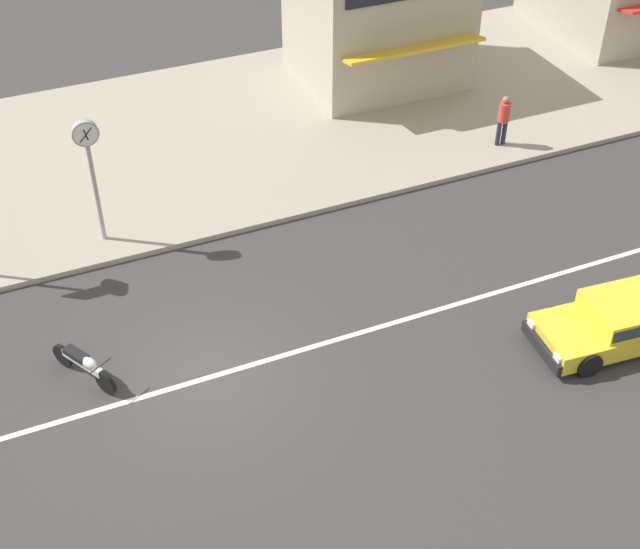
# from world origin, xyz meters

# --- Properties ---
(ground_plane) EXTENTS (160.00, 160.00, 0.00)m
(ground_plane) POSITION_xyz_m (0.00, 0.00, 0.00)
(ground_plane) COLOR #383535
(lane_centre_stripe) EXTENTS (50.40, 0.14, 0.01)m
(lane_centre_stripe) POSITION_xyz_m (0.00, 0.00, 0.00)
(lane_centre_stripe) COLOR silver
(lane_centre_stripe) RESTS_ON ground
(kerb_strip) EXTENTS (68.00, 10.00, 0.15)m
(kerb_strip) POSITION_xyz_m (0.00, 9.79, 0.07)
(kerb_strip) COLOR #9E9384
(kerb_strip) RESTS_ON ground
(hatchback_yellow_0) EXTENTS (3.75, 2.01, 1.10)m
(hatchback_yellow_0) POSITION_xyz_m (8.93, -2.50, 0.59)
(hatchback_yellow_0) COLOR yellow
(hatchback_yellow_0) RESTS_ON ground
(motorcycle_0) EXTENTS (1.10, 1.74, 0.80)m
(motorcycle_0) POSITION_xyz_m (-2.48, 1.04, 0.42)
(motorcycle_0) COLOR black
(motorcycle_0) RESTS_ON ground
(street_clock) EXTENTS (0.66, 0.22, 3.46)m
(street_clock) POSITION_xyz_m (-1.00, 5.80, 2.74)
(street_clock) COLOR #9E9EA3
(street_clock) RESTS_ON kerb_strip
(pedestrian_by_shop) EXTENTS (0.34, 0.34, 1.59)m
(pedestrian_by_shop) POSITION_xyz_m (11.07, 5.83, 1.07)
(pedestrian_by_shop) COLOR #232838
(pedestrian_by_shop) RESTS_ON kerb_strip
(shopfront_corner_warung) EXTENTS (5.26, 5.11, 4.29)m
(shopfront_corner_warung) POSITION_xyz_m (9.60, 11.36, 2.30)
(shopfront_corner_warung) COLOR #B2A893
(shopfront_corner_warung) RESTS_ON kerb_strip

